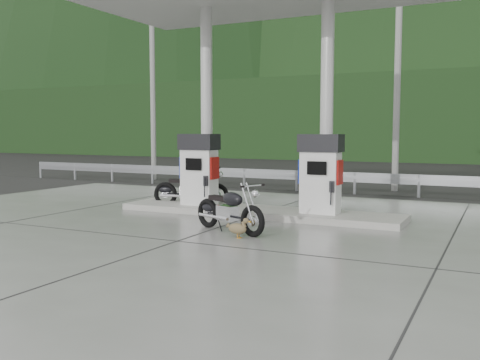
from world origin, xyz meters
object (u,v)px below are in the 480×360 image
at_px(motorcycle_left, 191,189).
at_px(gas_pump_right, 321,174).
at_px(gas_pump_left, 199,170).
at_px(motorcycle_right, 229,210).
at_px(duck, 237,229).

bearing_deg(motorcycle_left, gas_pump_right, -22.03).
relative_size(gas_pump_left, motorcycle_right, 0.97).
relative_size(motorcycle_left, motorcycle_right, 1.06).
xyz_separation_m(gas_pump_left, motorcycle_right, (2.03, -2.25, -0.61)).
xyz_separation_m(motorcycle_left, duck, (3.02, -3.24, -0.29)).
bearing_deg(gas_pump_right, duck, -105.46).
relative_size(motorcycle_right, duck, 3.93).
bearing_deg(motorcycle_right, gas_pump_left, 153.53).
distance_m(gas_pump_right, motorcycle_right, 2.61).
bearing_deg(gas_pump_left, motorcycle_right, -47.93).
height_order(motorcycle_right, duck, motorcycle_right).
distance_m(motorcycle_right, duck, 0.69).
xyz_separation_m(gas_pump_left, motorcycle_left, (-0.57, 0.52, -0.59)).
bearing_deg(gas_pump_left, duck, -47.95).
xyz_separation_m(gas_pump_left, gas_pump_right, (3.20, 0.00, 0.00)).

